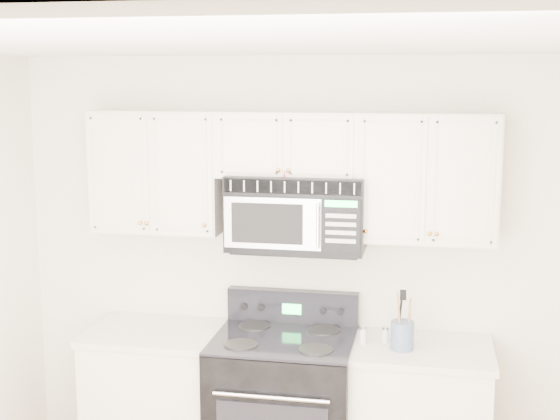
# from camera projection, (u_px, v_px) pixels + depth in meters

# --- Properties ---
(room) EXTENTS (3.51, 3.51, 2.61)m
(room) POSITION_uv_depth(u_px,v_px,m) (221.00, 363.00, 3.24)
(room) COLOR brown
(room) RESTS_ON ground
(base_cabinet_left) EXTENTS (0.86, 0.65, 0.92)m
(base_cabinet_left) POSITION_uv_depth(u_px,v_px,m) (160.00, 404.00, 4.93)
(base_cabinet_left) COLOR beige
(base_cabinet_left) RESTS_ON ground
(range) EXTENTS (0.84, 0.76, 1.14)m
(range) POSITION_uv_depth(u_px,v_px,m) (284.00, 408.00, 4.73)
(range) COLOR black
(range) RESTS_ON ground
(upper_cabinets) EXTENTS (2.44, 0.37, 0.75)m
(upper_cabinets) POSITION_uv_depth(u_px,v_px,m) (289.00, 168.00, 4.67)
(upper_cabinets) COLOR beige
(upper_cabinets) RESTS_ON ground
(microwave) EXTENTS (0.82, 0.46, 0.45)m
(microwave) POSITION_uv_depth(u_px,v_px,m) (297.00, 212.00, 4.66)
(microwave) COLOR black
(microwave) RESTS_ON ground
(utensil_crock) EXTENTS (0.13, 0.13, 0.35)m
(utensil_crock) POSITION_uv_depth(u_px,v_px,m) (402.00, 335.00, 4.48)
(utensil_crock) COLOR slate
(utensil_crock) RESTS_ON base_cabinet_right
(shaker_salt) EXTENTS (0.05, 0.05, 0.11)m
(shaker_salt) POSITION_uv_depth(u_px,v_px,m) (363.00, 335.00, 4.59)
(shaker_salt) COLOR silver
(shaker_salt) RESTS_ON base_cabinet_right
(shaker_pepper) EXTENTS (0.04, 0.04, 0.10)m
(shaker_pepper) POSITION_uv_depth(u_px,v_px,m) (386.00, 335.00, 4.60)
(shaker_pepper) COLOR silver
(shaker_pepper) RESTS_ON base_cabinet_right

